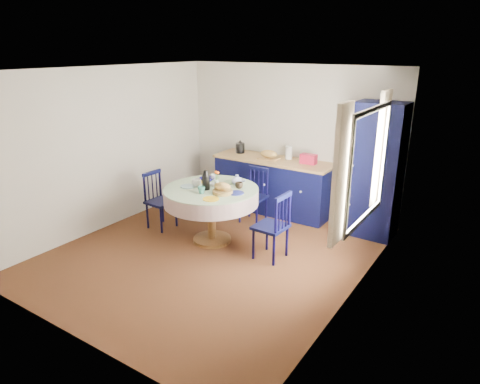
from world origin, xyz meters
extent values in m
plane|color=black|center=(0.00, 0.00, 0.00)|extent=(4.50, 4.50, 0.00)
plane|color=white|center=(0.00, 0.00, 2.50)|extent=(4.50, 4.50, 0.00)
cube|color=beige|center=(0.00, 2.25, 1.25)|extent=(4.00, 0.02, 2.50)
cube|color=beige|center=(-2.00, 0.00, 1.25)|extent=(0.02, 4.50, 2.50)
cube|color=beige|center=(2.00, 0.00, 1.25)|extent=(0.02, 4.50, 2.50)
plane|color=white|center=(2.00, 0.30, 1.50)|extent=(0.00, 1.20, 1.20)
cube|color=white|center=(1.92, -0.40, 1.55)|extent=(0.05, 0.34, 1.45)
cube|color=white|center=(1.92, 1.00, 1.55)|extent=(0.05, 0.34, 1.45)
cube|color=black|center=(-0.10, 1.90, 0.45)|extent=(2.05, 0.63, 0.90)
cube|color=#A4754B|center=(-0.10, 1.90, 0.92)|extent=(2.11, 0.67, 0.04)
cube|color=maroon|center=(0.52, 1.95, 1.02)|extent=(0.26, 0.14, 0.16)
cube|color=#A4754B|center=(-0.18, 1.87, 0.95)|extent=(0.34, 0.24, 0.02)
ellipsoid|color=tan|center=(-0.18, 1.87, 1.03)|extent=(0.31, 0.20, 0.13)
cylinder|color=silver|center=(0.11, 2.05, 1.05)|extent=(0.12, 0.12, 0.22)
cube|color=black|center=(1.66, 1.85, 1.02)|extent=(0.72, 0.52, 2.03)
cylinder|color=white|center=(1.38, 1.59, 1.12)|extent=(0.04, 0.02, 0.04)
cylinder|color=white|center=(1.38, 1.59, 0.51)|extent=(0.04, 0.02, 0.04)
cylinder|color=brown|center=(-0.24, 0.30, 0.03)|extent=(0.57, 0.57, 0.05)
cylinder|color=brown|center=(-0.24, 0.30, 0.41)|extent=(0.12, 0.12, 0.76)
cylinder|color=brown|center=(-0.24, 0.30, 0.80)|extent=(1.31, 1.31, 0.03)
cylinder|color=silver|center=(-0.24, 0.30, 0.71)|extent=(1.37, 1.37, 0.22)
cylinder|color=silver|center=(-0.24, 0.30, 0.83)|extent=(1.37, 1.37, 0.01)
cylinder|color=#81A9AE|center=(-0.56, 0.18, 0.84)|extent=(0.22, 0.22, 0.01)
cylinder|color=gold|center=(0.04, -0.07, 0.84)|extent=(0.22, 0.22, 0.01)
cylinder|color=navy|center=(0.19, 0.32, 0.84)|extent=(0.22, 0.22, 0.01)
cylinder|color=#83AE73|center=(-0.16, 0.69, 0.84)|extent=(0.22, 0.22, 0.01)
cylinder|color=gold|center=(-0.58, 0.48, 0.84)|extent=(0.22, 0.22, 0.01)
cylinder|color=olive|center=(0.04, 0.20, 0.86)|extent=(0.28, 0.28, 0.05)
ellipsoid|color=tan|center=(0.04, 0.20, 0.94)|extent=(0.26, 0.16, 0.11)
cube|color=silver|center=(-0.29, 0.40, 0.85)|extent=(0.10, 0.07, 0.04)
cylinder|color=black|center=(-1.07, 0.10, 0.21)|extent=(0.03, 0.03, 0.42)
cylinder|color=black|center=(-1.06, 0.43, 0.21)|extent=(0.03, 0.03, 0.42)
cylinder|color=black|center=(-1.38, 0.12, 0.21)|extent=(0.03, 0.03, 0.42)
cylinder|color=black|center=(-1.36, 0.45, 0.21)|extent=(0.03, 0.03, 0.42)
cube|color=black|center=(-1.22, 0.27, 0.44)|extent=(0.41, 0.43, 0.04)
cylinder|color=black|center=(-1.40, 0.12, 0.67)|extent=(0.03, 0.03, 0.46)
cylinder|color=black|center=(-1.38, 0.45, 0.67)|extent=(0.03, 0.03, 0.46)
cube|color=black|center=(-1.39, 0.28, 0.88)|extent=(0.06, 0.37, 0.06)
cylinder|color=black|center=(-1.40, 0.20, 0.65)|extent=(0.02, 0.02, 0.39)
cylinder|color=black|center=(-1.39, 0.28, 0.65)|extent=(0.02, 0.02, 0.39)
cylinder|color=black|center=(-1.39, 0.37, 0.65)|extent=(0.02, 0.02, 0.39)
cylinder|color=black|center=(-0.28, 1.12, 0.21)|extent=(0.03, 0.03, 0.41)
cylinder|color=black|center=(0.04, 1.12, 0.21)|extent=(0.03, 0.03, 0.41)
cylinder|color=black|center=(-0.29, 1.43, 0.21)|extent=(0.03, 0.03, 0.41)
cylinder|color=black|center=(0.04, 1.43, 0.21)|extent=(0.03, 0.03, 0.41)
cube|color=black|center=(-0.12, 1.28, 0.43)|extent=(0.41, 0.39, 0.04)
cylinder|color=black|center=(-0.29, 1.45, 0.66)|extent=(0.03, 0.03, 0.46)
cylinder|color=black|center=(0.04, 1.45, 0.66)|extent=(0.03, 0.03, 0.46)
cube|color=black|center=(-0.12, 1.45, 0.87)|extent=(0.36, 0.04, 0.06)
cylinder|color=black|center=(-0.21, 1.45, 0.64)|extent=(0.02, 0.02, 0.38)
cylinder|color=black|center=(-0.12, 1.45, 0.64)|extent=(0.02, 0.02, 0.38)
cylinder|color=black|center=(-0.04, 1.45, 0.64)|extent=(0.02, 0.02, 0.38)
cylinder|color=black|center=(0.59, 0.50, 0.22)|extent=(0.04, 0.04, 0.44)
cylinder|color=black|center=(0.58, 0.15, 0.22)|extent=(0.04, 0.04, 0.44)
cylinder|color=black|center=(0.92, 0.48, 0.22)|extent=(0.04, 0.04, 0.44)
cylinder|color=black|center=(0.90, 0.14, 0.22)|extent=(0.04, 0.04, 0.44)
cube|color=black|center=(0.75, 0.32, 0.46)|extent=(0.43, 0.45, 0.04)
cylinder|color=black|center=(0.94, 0.48, 0.70)|extent=(0.04, 0.04, 0.49)
cylinder|color=black|center=(0.92, 0.14, 0.70)|extent=(0.04, 0.04, 0.49)
cube|color=black|center=(0.93, 0.31, 0.93)|extent=(0.06, 0.39, 0.06)
cylinder|color=black|center=(0.93, 0.40, 0.68)|extent=(0.02, 0.02, 0.41)
cylinder|color=black|center=(0.93, 0.31, 0.68)|extent=(0.02, 0.02, 0.41)
cylinder|color=black|center=(0.93, 0.22, 0.68)|extent=(0.02, 0.02, 0.41)
imported|color=silver|center=(-0.47, 0.26, 0.88)|extent=(0.14, 0.14, 0.11)
imported|color=#2F7566|center=(-0.21, 0.05, 0.88)|extent=(0.11, 0.11, 0.10)
imported|color=black|center=(0.10, 0.52, 0.88)|extent=(0.11, 0.11, 0.09)
imported|color=silver|center=(-0.44, 0.64, 0.88)|extent=(0.10, 0.10, 0.09)
imported|color=#0B0571|center=(-0.50, 0.56, 0.86)|extent=(0.22, 0.22, 0.05)
camera|label=1|loc=(3.32, -4.35, 2.77)|focal=32.00mm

